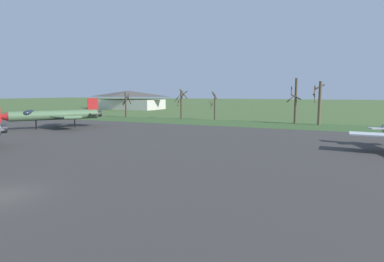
# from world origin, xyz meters

# --- Properties ---
(ground_plane) EXTENTS (600.00, 600.00, 0.00)m
(ground_plane) POSITION_xyz_m (0.00, 0.00, 0.00)
(ground_plane) COLOR #425B2D
(asphalt_apron) EXTENTS (101.10, 51.87, 0.05)m
(asphalt_apron) POSITION_xyz_m (0.00, 15.56, 0.03)
(asphalt_apron) COLOR #383533
(asphalt_apron) RESTS_ON ground
(grass_verge_strip) EXTENTS (161.10, 12.00, 0.06)m
(grass_verge_strip) POSITION_xyz_m (0.00, 47.50, 0.03)
(grass_verge_strip) COLOR #355329
(grass_verge_strip) RESTS_ON ground
(jet_fighter_front_left) EXTENTS (12.29, 14.50, 5.17)m
(jet_fighter_front_left) POSITION_xyz_m (-25.40, 26.72, 2.35)
(jet_fighter_front_left) COLOR #4C6B47
(jet_fighter_front_left) RESTS_ON ground
(bare_tree_far_left) EXTENTS (2.44, 2.07, 6.23)m
(bare_tree_far_left) POSITION_xyz_m (-28.30, 51.54, 3.42)
(bare_tree_far_left) COLOR #42382D
(bare_tree_far_left) RESTS_ON ground
(bare_tree_left_of_center) EXTENTS (3.17, 3.15, 7.04)m
(bare_tree_left_of_center) POSITION_xyz_m (-13.65, 52.85, 3.88)
(bare_tree_left_of_center) COLOR brown
(bare_tree_left_of_center) RESTS_ON ground
(bare_tree_center) EXTENTS (2.21, 2.23, 6.48)m
(bare_tree_center) POSITION_xyz_m (-5.73, 53.58, 3.22)
(bare_tree_center) COLOR brown
(bare_tree_center) RESTS_ON ground
(bare_tree_right_of_center) EXTENTS (2.91, 2.97, 8.99)m
(bare_tree_right_of_center) POSITION_xyz_m (11.61, 52.43, 4.68)
(bare_tree_right_of_center) COLOR brown
(bare_tree_right_of_center) RESTS_ON ground
(bare_tree_far_right) EXTENTS (2.02, 2.38, 8.27)m
(bare_tree_far_right) POSITION_xyz_m (16.00, 51.09, 4.57)
(bare_tree_far_right) COLOR brown
(bare_tree_far_right) RESTS_ON ground
(visitor_building) EXTENTS (26.28, 13.94, 6.94)m
(visitor_building) POSITION_xyz_m (-51.91, 85.53, 3.43)
(visitor_building) COLOR beige
(visitor_building) RESTS_ON ground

